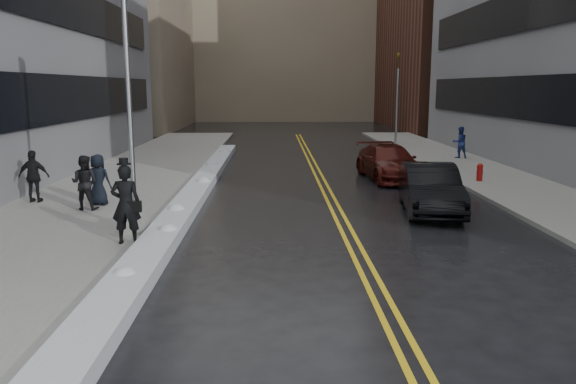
{
  "coord_description": "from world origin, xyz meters",
  "views": [
    {
      "loc": [
        0.46,
        -12.82,
        4.01
      ],
      "look_at": [
        0.82,
        1.57,
        1.3
      ],
      "focal_mm": 35.0,
      "sensor_mm": 36.0,
      "label": 1
    }
  ],
  "objects": [
    {
      "name": "sidewalk_west",
      "position": [
        -5.75,
        10.0,
        0.07
      ],
      "size": [
        5.5,
        50.0,
        0.15
      ],
      "primitive_type": "cube",
      "color": "gray",
      "rests_on": "ground"
    },
    {
      "name": "car_black",
      "position": [
        5.5,
        4.88,
        0.77
      ],
      "size": [
        2.2,
        4.86,
        1.55
      ],
      "primitive_type": "imported",
      "rotation": [
        0.0,
        0.0,
        -0.12
      ],
      "color": "black",
      "rests_on": "ground"
    },
    {
      "name": "pedestrian_c",
      "position": [
        -5.34,
        5.55,
        0.99
      ],
      "size": [
        0.9,
        0.66,
        1.68
      ],
      "primitive_type": "imported",
      "rotation": [
        0.0,
        0.0,
        2.98
      ],
      "color": "black",
      "rests_on": "sidewalk_west"
    },
    {
      "name": "pedestrian_east",
      "position": [
        10.64,
        17.61,
        1.01
      ],
      "size": [
        0.9,
        0.74,
        1.71
      ],
      "primitive_type": "imported",
      "rotation": [
        0.0,
        0.0,
        3.26
      ],
      "color": "navy",
      "rests_on": "sidewalk_east"
    },
    {
      "name": "pedestrian_b",
      "position": [
        -5.55,
        4.82,
        1.02
      ],
      "size": [
        0.9,
        0.73,
        1.74
      ],
      "primitive_type": "imported",
      "rotation": [
        0.0,
        0.0,
        3.06
      ],
      "color": "black",
      "rests_on": "sidewalk_west"
    },
    {
      "name": "fire_hydrant",
      "position": [
        9.0,
        10.0,
        0.55
      ],
      "size": [
        0.26,
        0.26,
        0.73
      ],
      "color": "maroon",
      "rests_on": "sidewalk_east"
    },
    {
      "name": "pedestrian_fedora",
      "position": [
        -3.21,
        0.84,
        1.14
      ],
      "size": [
        0.74,
        0.5,
        1.99
      ],
      "primitive_type": "imported",
      "rotation": [
        0.0,
        0.0,
        3.17
      ],
      "color": "black",
      "rests_on": "sidewalk_west"
    },
    {
      "name": "pedestrian_d",
      "position": [
        -7.64,
        6.05,
        1.03
      ],
      "size": [
        1.05,
        0.46,
        1.77
      ],
      "primitive_type": "imported",
      "rotation": [
        0.0,
        0.0,
        3.12
      ],
      "color": "black",
      "rests_on": "sidewalk_west"
    },
    {
      "name": "lane_line_right",
      "position": [
        2.65,
        10.0,
        0.0
      ],
      "size": [
        0.12,
        50.0,
        0.01
      ],
      "primitive_type": "cube",
      "color": "gold",
      "rests_on": "ground"
    },
    {
      "name": "traffic_signal",
      "position": [
        8.5,
        24.0,
        3.4
      ],
      "size": [
        0.16,
        0.2,
        6.0
      ],
      "color": "gray",
      "rests_on": "sidewalk_east"
    },
    {
      "name": "lane_line_left",
      "position": [
        2.35,
        10.0,
        0.0
      ],
      "size": [
        0.12,
        50.0,
        0.01
      ],
      "primitive_type": "cube",
      "color": "gold",
      "rests_on": "ground"
    },
    {
      "name": "car_maroon",
      "position": [
        5.5,
        11.44,
        0.74
      ],
      "size": [
        2.52,
        5.28,
        1.49
      ],
      "primitive_type": "imported",
      "rotation": [
        0.0,
        0.0,
        0.09
      ],
      "color": "#3F0E0A",
      "rests_on": "ground"
    },
    {
      "name": "lamppost",
      "position": [
        -3.3,
        2.0,
        2.53
      ],
      "size": [
        0.65,
        0.65,
        7.62
      ],
      "color": "gray",
      "rests_on": "sidewalk_west"
    },
    {
      "name": "building_far",
      "position": [
        2.0,
        60.0,
        11.0
      ],
      "size": [
        36.0,
        16.0,
        22.0
      ],
      "primitive_type": "cube",
      "color": "gray",
      "rests_on": "ground"
    },
    {
      "name": "building_west_far",
      "position": [
        -15.5,
        44.0,
        9.0
      ],
      "size": [
        14.0,
        22.0,
        18.0
      ],
      "primitive_type": "cube",
      "color": "gray",
      "rests_on": "ground"
    },
    {
      "name": "snow_ridge",
      "position": [
        -2.45,
        8.0,
        0.17
      ],
      "size": [
        0.9,
        30.0,
        0.34
      ],
      "primitive_type": "cube",
      "color": "silver",
      "rests_on": "ground"
    },
    {
      "name": "sidewalk_east",
      "position": [
        10.0,
        10.0,
        0.07
      ],
      "size": [
        4.0,
        50.0,
        0.15
      ],
      "primitive_type": "cube",
      "color": "gray",
      "rests_on": "ground"
    },
    {
      "name": "ground",
      "position": [
        0.0,
        0.0,
        0.0
      ],
      "size": [
        160.0,
        160.0,
        0.0
      ],
      "primitive_type": "plane",
      "color": "black",
      "rests_on": "ground"
    }
  ]
}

